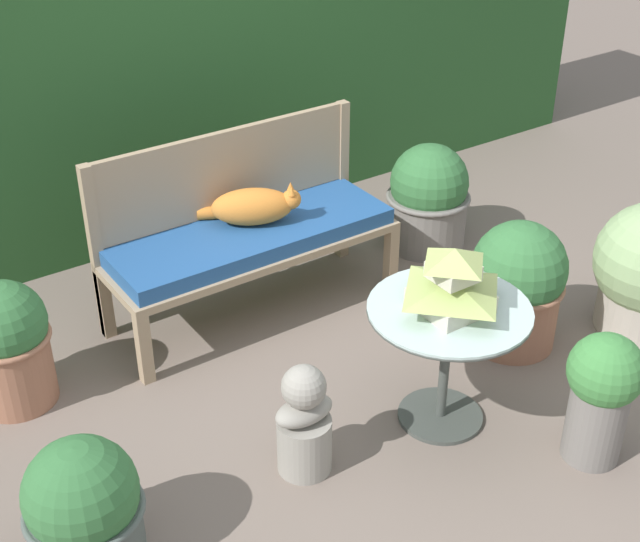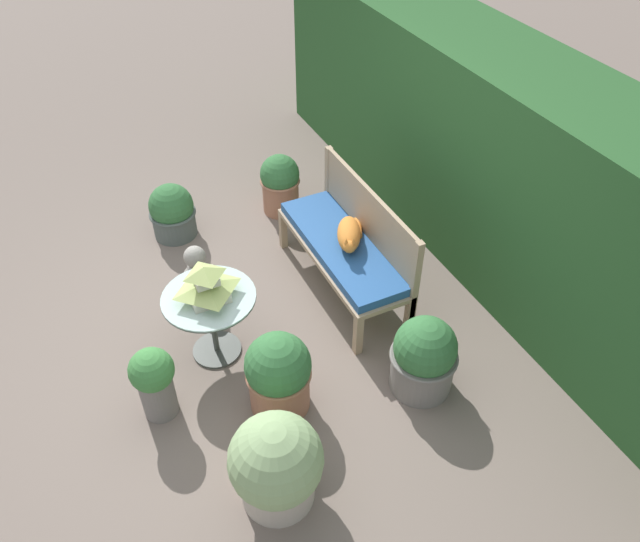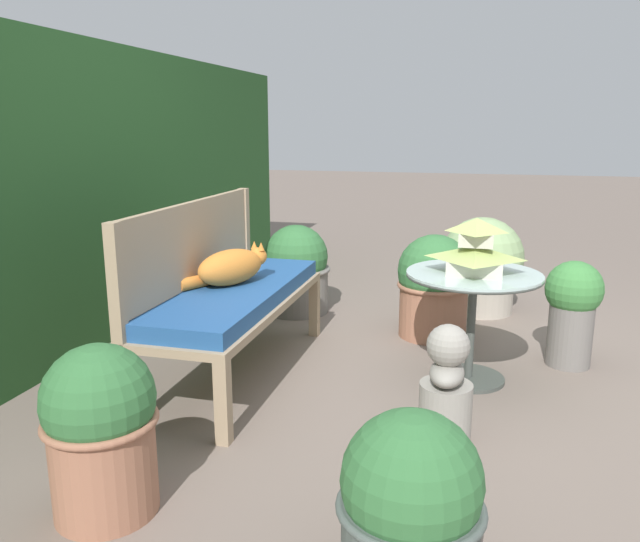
{
  "view_description": "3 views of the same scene",
  "coord_description": "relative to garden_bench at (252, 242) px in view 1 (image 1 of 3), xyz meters",
  "views": [
    {
      "loc": [
        -2.04,
        -2.52,
        2.63
      ],
      "look_at": [
        -0.12,
        0.29,
        0.57
      ],
      "focal_mm": 50.0,
      "sensor_mm": 36.0,
      "label": 1
    },
    {
      "loc": [
        3.43,
        -0.97,
        3.72
      ],
      "look_at": [
        0.11,
        0.63,
        0.45
      ],
      "focal_mm": 35.0,
      "sensor_mm": 36.0,
      "label": 2
    },
    {
      "loc": [
        -3.07,
        -0.32,
        1.33
      ],
      "look_at": [
        0.11,
        0.53,
        0.56
      ],
      "focal_mm": 35.0,
      "sensor_mm": 36.0,
      "label": 3
    }
  ],
  "objects": [
    {
      "name": "patio_table",
      "position": [
        0.24,
        -1.22,
        0.05
      ],
      "size": [
        0.69,
        0.69,
        0.59
      ],
      "color": "#424742",
      "rests_on": "ground"
    },
    {
      "name": "pagoda_birdhouse",
      "position": [
        0.24,
        -1.22,
        0.29
      ],
      "size": [
        0.37,
        0.37,
        0.28
      ],
      "color": "beige",
      "rests_on": "patio_table"
    },
    {
      "name": "potted_plant_bench_left",
      "position": [
        0.61,
        -1.75,
        -0.08
      ],
      "size": [
        0.31,
        0.31,
        0.6
      ],
      "color": "slate",
      "rests_on": "ground"
    },
    {
      "name": "potted_plant_patio_mid",
      "position": [
        -1.28,
        -0.02,
        -0.1
      ],
      "size": [
        0.39,
        0.39,
        0.62
      ],
      "color": "#9E664C",
      "rests_on": "ground"
    },
    {
      "name": "bench_backrest",
      "position": [
        0.0,
        0.24,
        0.25
      ],
      "size": [
        1.52,
        0.06,
        0.94
      ],
      "color": "tan",
      "rests_on": "ground"
    },
    {
      "name": "garden_bench",
      "position": [
        0.0,
        0.0,
        0.0
      ],
      "size": [
        1.52,
        0.52,
        0.49
      ],
      "color": "tan",
      "rests_on": "ground"
    },
    {
      "name": "foliage_hedge_back",
      "position": [
        0.1,
        1.45,
        0.49
      ],
      "size": [
        6.4,
        0.96,
        1.81
      ],
      "primitive_type": "cube",
      "color": "#285628",
      "rests_on": "ground"
    },
    {
      "name": "potted_plant_table_far",
      "position": [
        1.21,
        0.04,
        -0.11
      ],
      "size": [
        0.5,
        0.5,
        0.64
      ],
      "color": "slate",
      "rests_on": "ground"
    },
    {
      "name": "potted_plant_table_near",
      "position": [
        0.92,
        -0.96,
        -0.09
      ],
      "size": [
        0.47,
        0.47,
        0.66
      ],
      "color": "#9E664C",
      "rests_on": "ground"
    },
    {
      "name": "cat",
      "position": [
        0.04,
        0.05,
        0.17
      ],
      "size": [
        0.46,
        0.4,
        0.21
      ],
      "rotation": [
        0.0,
        0.0,
        -0.46
      ],
      "color": "orange",
      "rests_on": "garden_bench"
    },
    {
      "name": "ground",
      "position": [
        0.1,
        -0.93,
        -0.42
      ],
      "size": [
        30.0,
        30.0,
        0.0
      ],
      "primitive_type": "plane",
      "color": "#75665B"
    },
    {
      "name": "potted_plant_bench_right",
      "position": [
        -1.35,
        -1.09,
        -0.16
      ],
      "size": [
        0.44,
        0.44,
        0.54
      ],
      "color": "#4C5651",
      "rests_on": "ground"
    },
    {
      "name": "garden_bust",
      "position": [
        -0.44,
        -1.13,
        -0.18
      ],
      "size": [
        0.26,
        0.23,
        0.51
      ],
      "rotation": [
        0.0,
        0.0,
        -0.01
      ],
      "color": "gray",
      "rests_on": "ground"
    }
  ]
}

